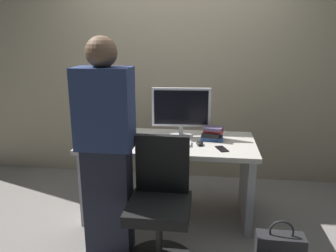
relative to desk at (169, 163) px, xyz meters
The scene contains 13 objects.
ground_plane 0.51m from the desk, ahead, with size 9.00×9.00×0.00m, color gray.
wall_back 1.38m from the desk, 90.00° to the left, with size 6.40×0.10×3.00m, color tan.
desk is the anchor object (origin of this frame).
office_chair 0.69m from the desk, 88.12° to the right, with size 0.52×0.52×0.94m.
person_at_desk 0.80m from the desk, 121.71° to the right, with size 0.40×0.24×1.64m.
monitor 0.51m from the desk, 58.49° to the left, with size 0.54×0.15×0.46m.
keyboard 0.25m from the desk, 94.78° to the right, with size 0.43×0.13×0.02m, color white.
mouse 0.38m from the desk, 17.57° to the right, with size 0.06×0.10×0.03m, color black.
cup_near_keyboard 0.57m from the desk, 161.77° to the right, with size 0.07×0.07×0.10m, color #D84C3F.
cup_by_monitor 0.60m from the desk, 160.46° to the left, with size 0.06×0.06×0.09m, color white.
book_stack 0.48m from the desk, 10.56° to the left, with size 0.20×0.16×0.12m.
cell_phone 0.55m from the desk, 21.12° to the right, with size 0.07×0.14×0.01m, color black.
handbag 1.17m from the desk, 36.60° to the right, with size 0.34×0.14×0.38m.
Camera 1 is at (0.35, -2.83, 1.63)m, focal length 35.47 mm.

